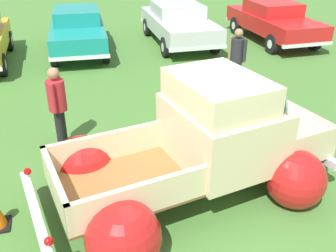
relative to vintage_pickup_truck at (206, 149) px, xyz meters
The scene contains 7 objects.
ground_plane 0.85m from the vintage_pickup_truck, 169.54° to the right, with size 80.00×80.00×0.00m, color #477A33.
vintage_pickup_truck is the anchor object (origin of this frame).
show_car_1 8.74m from the vintage_pickup_truck, 98.72° to the left, with size 2.05×4.62×1.43m.
show_car_2 8.97m from the vintage_pickup_truck, 75.33° to the left, with size 2.03×4.70×1.43m.
show_car_3 9.89m from the vintage_pickup_truck, 54.25° to the left, with size 1.87×4.55×1.43m.
spectator_0 4.47m from the vintage_pickup_truck, 58.87° to the left, with size 0.46×0.51×1.63m.
spectator_1 3.01m from the vintage_pickup_truck, 136.20° to the left, with size 0.42×0.53×1.61m.
Camera 1 is at (-1.62, -4.70, 3.82)m, focal length 40.94 mm.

